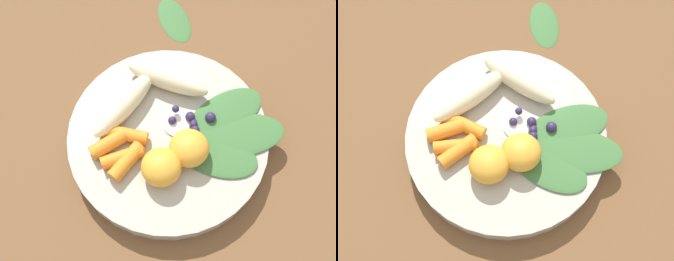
# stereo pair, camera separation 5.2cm
# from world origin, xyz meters

# --- Properties ---
(ground_plane) EXTENTS (2.40, 2.40, 0.00)m
(ground_plane) POSITION_xyz_m (0.00, 0.00, 0.00)
(ground_plane) COLOR brown
(bowl) EXTENTS (0.27, 0.27, 0.03)m
(bowl) POSITION_xyz_m (0.00, 0.00, 0.02)
(bowl) COLOR #B2AD9E
(bowl) RESTS_ON ground_plane
(banana_peeled_left) EXTENTS (0.12, 0.07, 0.03)m
(banana_peeled_left) POSITION_xyz_m (0.02, 0.07, 0.05)
(banana_peeled_left) COLOR beige
(banana_peeled_left) RESTS_ON bowl
(banana_peeled_right) EXTENTS (0.04, 0.12, 0.03)m
(banana_peeled_right) POSITION_xyz_m (0.07, 0.03, 0.05)
(banana_peeled_right) COLOR beige
(banana_peeled_right) RESTS_ON bowl
(orange_segment_near) EXTENTS (0.05, 0.05, 0.04)m
(orange_segment_near) POSITION_xyz_m (-0.02, -0.03, 0.05)
(orange_segment_near) COLOR #F4A833
(orange_segment_near) RESTS_ON bowl
(orange_segment_far) EXTENTS (0.05, 0.05, 0.04)m
(orange_segment_far) POSITION_xyz_m (-0.05, -0.01, 0.05)
(orange_segment_far) COLOR #F4A833
(orange_segment_far) RESTS_ON bowl
(carrot_front) EXTENTS (0.02, 0.07, 0.02)m
(carrot_front) POSITION_xyz_m (-0.02, 0.05, 0.04)
(carrot_front) COLOR orange
(carrot_front) RESTS_ON bowl
(carrot_mid_left) EXTENTS (0.05, 0.05, 0.02)m
(carrot_mid_left) POSITION_xyz_m (-0.04, 0.07, 0.04)
(carrot_mid_left) COLOR orange
(carrot_mid_left) RESTS_ON bowl
(carrot_mid_right) EXTENTS (0.05, 0.05, 0.02)m
(carrot_mid_right) POSITION_xyz_m (-0.05, 0.04, 0.04)
(carrot_mid_right) COLOR orange
(carrot_mid_right) RESTS_ON bowl
(carrot_rear) EXTENTS (0.06, 0.04, 0.02)m
(carrot_rear) POSITION_xyz_m (-0.06, 0.04, 0.04)
(carrot_rear) COLOR orange
(carrot_rear) RESTS_ON bowl
(blueberry_pile) EXTENTS (0.04, 0.06, 0.02)m
(blueberry_pile) POSITION_xyz_m (0.03, -0.03, 0.04)
(blueberry_pile) COLOR #2D234C
(blueberry_pile) RESTS_ON bowl
(coconut_shred_patch) EXTENTS (0.04, 0.04, 0.00)m
(coconut_shred_patch) POSITION_xyz_m (0.02, -0.01, 0.03)
(coconut_shred_patch) COLOR white
(coconut_shred_patch) RESTS_ON bowl
(kale_leaf_left) EXTENTS (0.06, 0.11, 0.01)m
(kale_leaf_left) POSITION_xyz_m (-0.01, -0.07, 0.03)
(kale_leaf_left) COLOR #3D7038
(kale_leaf_left) RESTS_ON bowl
(kale_leaf_right) EXTENTS (0.12, 0.15, 0.01)m
(kale_leaf_right) POSITION_xyz_m (0.03, -0.09, 0.03)
(kale_leaf_right) COLOR #3D7038
(kale_leaf_right) RESTS_ON bowl
(kale_leaf_rear) EXTENTS (0.13, 0.12, 0.01)m
(kale_leaf_rear) POSITION_xyz_m (0.05, -0.07, 0.03)
(kale_leaf_rear) COLOR #3D7038
(kale_leaf_rear) RESTS_ON bowl
(kale_leaf_stray) EXTENTS (0.10, 0.10, 0.01)m
(kale_leaf_stray) POSITION_xyz_m (0.21, 0.06, 0.00)
(kale_leaf_stray) COLOR #3D7038
(kale_leaf_stray) RESTS_ON ground_plane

